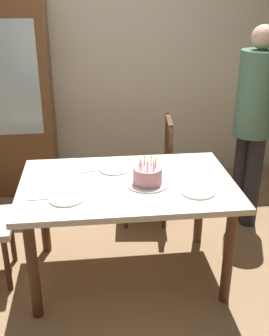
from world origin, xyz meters
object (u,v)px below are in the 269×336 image
plate_near_guest (198,192)px  chair_spindle_back (148,173)px  dining_table (127,195)px  plate_far_side (114,169)px  birthday_cake (147,177)px  person_guest (254,118)px  plate_near_celebrant (67,199)px

plate_near_guest → chair_spindle_back: size_ratio=0.23×
dining_table → plate_near_guest: 0.49m
plate_far_side → chair_spindle_back: chair_spindle_back is taller
dining_table → birthday_cake: 0.21m
plate_near_guest → chair_spindle_back: chair_spindle_back is taller
dining_table → person_guest: (1.12, 0.64, 0.32)m
birthday_cake → person_guest: size_ratio=0.16×
person_guest → plate_near_celebrant: bearing=-150.7°
plate_near_celebrant → person_guest: size_ratio=0.13×
birthday_cake → chair_spindle_back: 0.92m
plate_near_celebrant → plate_near_guest: bearing=0.0°
plate_near_celebrant → plate_near_guest: 0.83m
dining_table → plate_near_guest: bearing=-25.6°
birthday_cake → person_guest: bearing=35.3°
birthday_cake → plate_far_side: bearing=127.2°
plate_far_side → plate_near_guest: (0.51, -0.42, 0.00)m
birthday_cake → plate_near_guest: birthday_cake is taller
plate_near_celebrant → plate_far_side: bearing=52.0°
dining_table → chair_spindle_back: chair_spindle_back is taller
plate_near_celebrant → plate_far_side: same height
birthday_cake → plate_far_side: birthday_cake is taller
person_guest → birthday_cake: bearing=-144.7°
plate_near_guest → plate_far_side: bearing=140.6°
person_guest → chair_spindle_back: bearing=170.8°
chair_spindle_back → person_guest: person_guest is taller
plate_near_celebrant → person_guest: person_guest is taller
plate_near_celebrant → plate_near_guest: same height
plate_near_guest → person_guest: size_ratio=0.13×
birthday_cake → person_guest: person_guest is taller
birthday_cake → dining_table: bearing=156.0°
birthday_cake → plate_near_celebrant: birthday_cake is taller
birthday_cake → chair_spindle_back: bearing=81.0°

